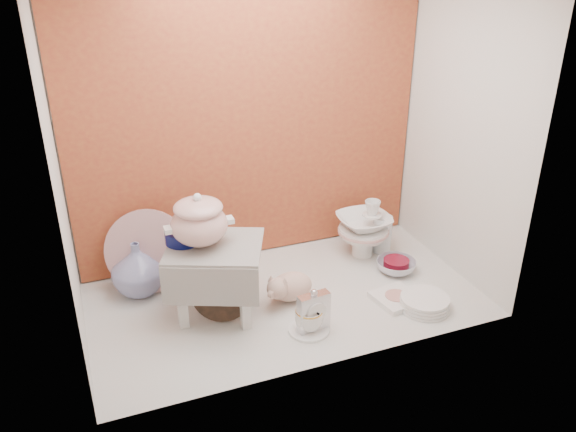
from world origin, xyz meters
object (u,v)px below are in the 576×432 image
object	(u,v)px
blue_white_vase	(138,268)
plush_pig	(291,286)
soup_tureen	(199,220)
crystal_bowl	(396,266)
mantel_clock	(314,311)
dinner_plate_stack	(424,303)
step_stool	(217,279)
floral_platter	(148,252)
porcelain_tower	(363,228)
gold_rim_teacup	(309,319)

from	to	relation	value
blue_white_vase	plush_pig	bearing A→B (deg)	-26.57
soup_tureen	crystal_bowl	bearing A→B (deg)	-0.17
mantel_clock	dinner_plate_stack	bearing A→B (deg)	-8.97
step_stool	floral_platter	bearing A→B (deg)	150.90
soup_tureen	plush_pig	world-z (taller)	soup_tureen
blue_white_vase	crystal_bowl	bearing A→B (deg)	-12.65
soup_tureen	crystal_bowl	size ratio (longest dim) A/B	1.42
step_stool	porcelain_tower	distance (m)	0.89
plush_pig	porcelain_tower	distance (m)	0.58
blue_white_vase	porcelain_tower	distance (m)	1.17
gold_rim_teacup	blue_white_vase	bearing A→B (deg)	137.76
step_stool	dinner_plate_stack	xyz separation A→B (m)	(0.89, -0.31, -0.14)
step_stool	dinner_plate_stack	bearing A→B (deg)	3.51
dinner_plate_stack	crystal_bowl	bearing A→B (deg)	82.19
plush_pig	step_stool	bearing A→B (deg)	170.41
plush_pig	porcelain_tower	size ratio (longest dim) A/B	0.82
gold_rim_teacup	soup_tureen	bearing A→B (deg)	141.88
soup_tureen	blue_white_vase	world-z (taller)	soup_tureen
mantel_clock	gold_rim_teacup	distance (m)	0.05
plush_pig	crystal_bowl	distance (m)	0.59
soup_tureen	plush_pig	bearing A→B (deg)	-7.15
floral_platter	blue_white_vase	distance (m)	0.09
mantel_clock	crystal_bowl	distance (m)	0.67
mantel_clock	crystal_bowl	xyz separation A→B (m)	(0.59, 0.30, -0.07)
soup_tureen	porcelain_tower	world-z (taller)	soup_tureen
floral_platter	dinner_plate_stack	distance (m)	1.31
step_stool	dinner_plate_stack	distance (m)	0.95
mantel_clock	porcelain_tower	distance (m)	0.74
floral_platter	crystal_bowl	xyz separation A→B (m)	(1.19, -0.30, -0.17)
soup_tureen	mantel_clock	size ratio (longest dim) A/B	1.38
step_stool	blue_white_vase	bearing A→B (deg)	158.79
gold_rim_teacup	porcelain_tower	world-z (taller)	porcelain_tower
crystal_bowl	mantel_clock	bearing A→B (deg)	-152.66
floral_platter	gold_rim_teacup	distance (m)	0.84
soup_tureen	dinner_plate_stack	bearing A→B (deg)	-19.44
soup_tureen	crystal_bowl	xyz separation A→B (m)	(0.99, -0.00, -0.44)
plush_pig	crystal_bowl	world-z (taller)	plush_pig
soup_tureen	floral_platter	xyz separation A→B (m)	(-0.19, 0.30, -0.27)
dinner_plate_stack	soup_tureen	bearing A→B (deg)	160.56
mantel_clock	gold_rim_teacup	bearing A→B (deg)	151.92
crystal_bowl	plush_pig	bearing A→B (deg)	-175.43
gold_rim_teacup	porcelain_tower	bearing A→B (deg)	44.37
porcelain_tower	floral_platter	bearing A→B (deg)	175.82
plush_pig	soup_tureen	bearing A→B (deg)	168.05
mantel_clock	porcelain_tower	size ratio (longest dim) A/B	0.66
floral_platter	crystal_bowl	world-z (taller)	floral_platter
gold_rim_teacup	dinner_plate_stack	world-z (taller)	gold_rim_teacup
dinner_plate_stack	step_stool	bearing A→B (deg)	160.66
blue_white_vase	step_stool	bearing A→B (deg)	-44.06
porcelain_tower	blue_white_vase	bearing A→B (deg)	177.14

